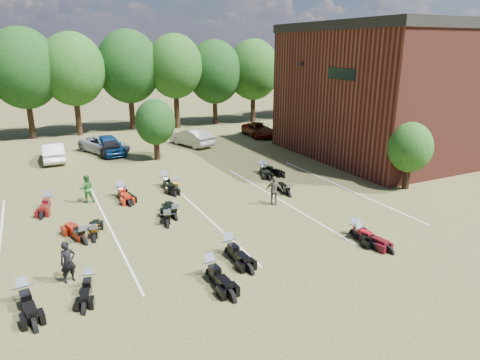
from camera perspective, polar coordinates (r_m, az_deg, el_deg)
ground at (r=22.86m, az=4.64°, el=-5.54°), size 160.00×160.00×0.00m
car_1 at (r=37.63m, az=-23.65°, el=3.45°), size 1.68×4.63×1.52m
car_2 at (r=39.11m, az=-17.63°, el=4.53°), size 4.32×5.70×1.44m
car_3 at (r=38.59m, az=-16.94°, el=4.31°), size 2.25×4.62×1.29m
car_4 at (r=38.44m, az=-17.08°, el=4.49°), size 2.41×4.90×1.61m
car_5 at (r=40.18m, az=-6.46°, el=5.66°), size 3.01×5.05×1.57m
car_6 at (r=44.35m, az=2.55°, el=6.73°), size 2.62×5.06×1.36m
car_7 at (r=45.60m, az=7.77°, el=6.85°), size 2.88×4.85×1.32m
person_black at (r=18.26m, az=-21.97°, el=-10.11°), size 0.71×0.56×1.70m
person_green at (r=26.83m, az=-19.76°, el=-1.08°), size 0.88×0.71×1.71m
person_grey at (r=24.95m, az=4.60°, el=-1.44°), size 1.04×0.96×1.72m
motorcycle_0 at (r=17.89m, az=-26.67°, el=-14.45°), size 1.13×2.55×1.37m
motorcycle_1 at (r=17.92m, az=-19.45°, el=-13.46°), size 1.15×2.22×1.18m
motorcycle_2 at (r=17.72m, az=-3.91°, el=-12.77°), size 0.89×2.53×1.40m
motorcycle_3 at (r=19.40m, az=-1.42°, el=-9.89°), size 0.90×2.51×1.38m
motorcycle_4 at (r=22.03m, az=15.32°, el=-7.06°), size 0.78×2.06×1.12m
motorcycle_5 at (r=21.95m, az=14.93°, el=-7.13°), size 0.99×2.30×1.24m
motorcycle_6 at (r=21.51m, az=15.60°, el=-7.70°), size 1.09×2.36×1.27m
motorcycle_7 at (r=21.71m, az=-20.13°, el=-7.92°), size 1.48×2.60×1.38m
motorcycle_8 at (r=21.82m, az=-18.80°, el=-7.63°), size 1.18×2.35×1.25m
motorcycle_9 at (r=23.38m, az=-8.63°, el=-5.16°), size 0.83×2.33×1.28m
motorcycle_10 at (r=22.55m, az=-9.61°, el=-6.07°), size 1.38×2.51×1.33m
motorcycle_11 at (r=26.73m, az=6.49°, el=-2.14°), size 1.04×2.27×1.22m
motorcycle_14 at (r=27.14m, az=-24.15°, el=-3.31°), size 1.31×2.46×1.31m
motorcycle_15 at (r=27.47m, az=-15.63°, el=-2.15°), size 0.98×2.51×1.37m
motorcycle_16 at (r=27.52m, az=-15.40°, el=-2.10°), size 1.01×2.37×1.28m
motorcycle_17 at (r=28.25m, az=-8.53°, el=-1.14°), size 1.25×2.10×1.12m
motorcycle_18 at (r=28.86m, az=-9.91°, el=-0.81°), size 0.82×2.47×1.37m
motorcycle_19 at (r=31.48m, az=3.51°, el=0.97°), size 1.27×2.27×1.21m
motorcycle_20 at (r=31.35m, az=2.91°, el=0.91°), size 1.21×2.49×1.33m
brick_building at (r=42.73m, az=24.83°, el=11.10°), size 25.40×15.20×10.70m
tree_line at (r=48.12m, az=-14.70°, el=13.79°), size 56.00×6.00×9.79m
young_tree_near_building at (r=29.29m, az=21.74°, el=4.06°), size 2.80×2.80×4.16m
young_tree_midfield at (r=35.16m, az=-11.24°, el=7.59°), size 3.20×3.20×4.70m
parking_lines at (r=24.15m, az=-5.18°, el=-4.26°), size 20.10×14.00×0.01m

